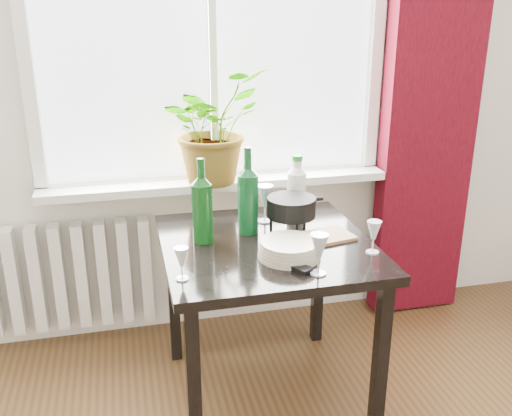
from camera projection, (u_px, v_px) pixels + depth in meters
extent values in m
cube|color=white|center=(211.00, 18.00, 2.64)|extent=(1.72, 0.08, 1.62)
cube|color=silver|center=(217.00, 182.00, 2.84)|extent=(1.72, 0.20, 0.04)
cube|color=#39050E|center=(433.00, 80.00, 2.90)|extent=(0.50, 0.12, 2.56)
cube|color=silver|center=(71.00, 276.00, 2.85)|extent=(0.80, 0.10, 0.55)
cube|color=black|center=(267.00, 247.00, 2.35)|extent=(0.85, 0.85, 0.04)
cube|color=black|center=(194.00, 390.00, 2.06)|extent=(0.05, 0.05, 0.70)
cube|color=black|center=(173.00, 295.00, 2.73)|extent=(0.05, 0.05, 0.70)
cube|color=black|center=(380.00, 362.00, 2.22)|extent=(0.05, 0.05, 0.70)
cube|color=black|center=(318.00, 279.00, 2.89)|extent=(0.05, 0.05, 0.70)
imported|color=#366F1D|center=(212.00, 127.00, 2.70)|extent=(0.64, 0.63, 0.54)
cylinder|color=beige|center=(289.00, 249.00, 2.19)|extent=(0.31, 0.31, 0.07)
cube|color=black|center=(291.00, 265.00, 2.12)|extent=(0.13, 0.17, 0.02)
cube|color=#A56F4A|center=(322.00, 237.00, 2.38)|extent=(0.28, 0.21, 0.01)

